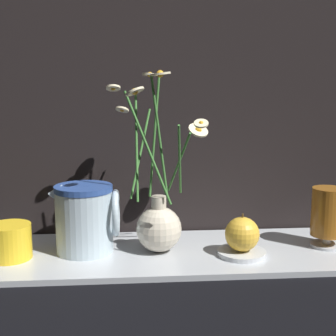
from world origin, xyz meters
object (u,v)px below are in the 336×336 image
Objects in this scene: vase_with_flowers at (159,220)px; yellow_mug at (9,242)px; tea_glass at (327,213)px; ceramic_pitcher at (86,216)px; orange_fruit at (242,234)px.

vase_with_flowers is 0.31m from yellow_mug.
yellow_mug is 0.75× the size of tea_glass.
ceramic_pitcher is (0.16, 0.03, 0.04)m from yellow_mug.
tea_glass is 1.65× the size of orange_fruit.
ceramic_pitcher is 0.53m from tea_glass.
orange_fruit is at bearing -8.80° from ceramic_pitcher.
yellow_mug is 0.63× the size of ceramic_pitcher.
orange_fruit is at bearing -11.67° from vase_with_flowers.
orange_fruit is (-0.20, -0.04, -0.03)m from tea_glass.
vase_with_flowers is 2.44× the size of ceramic_pitcher.
yellow_mug is at bearing -178.10° from tea_glass.
orange_fruit is (0.17, -0.04, -0.02)m from vase_with_flowers.
vase_with_flowers is 0.18m from orange_fruit.
vase_with_flowers is at bearing 168.33° from orange_fruit.
tea_glass is at bearing 12.21° from orange_fruit.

